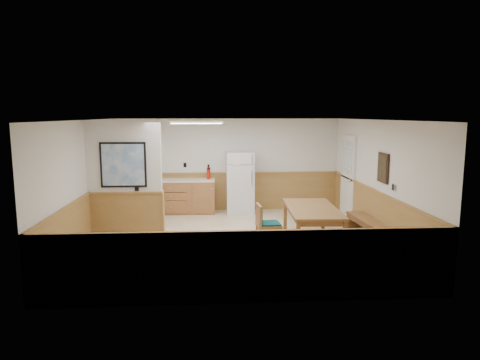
{
  "coord_description": "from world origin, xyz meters",
  "views": [
    {
      "loc": [
        -0.43,
        -8.61,
        2.6
      ],
      "look_at": [
        0.14,
        0.4,
        1.22
      ],
      "focal_mm": 32.0,
      "sensor_mm": 36.0,
      "label": 1
    }
  ],
  "objects": [
    {
      "name": "right_wall",
      "position": [
        3.0,
        0.0,
        1.25
      ],
      "size": [
        0.02,
        6.0,
        2.5
      ],
      "primitive_type": "cube",
      "color": "silver",
      "rests_on": "ground"
    },
    {
      "name": "wainscot_back",
      "position": [
        0.0,
        2.98,
        0.5
      ],
      "size": [
        6.0,
        0.04,
        1.0
      ],
      "primitive_type": "cube",
      "color": "#A67A42",
      "rests_on": "ground"
    },
    {
      "name": "dining_chair",
      "position": [
        0.57,
        -0.39,
        0.49
      ],
      "size": [
        0.68,
        0.5,
        0.85
      ],
      "rotation": [
        0.0,
        0.0,
        0.07
      ],
      "color": "olive",
      "rests_on": "ground"
    },
    {
      "name": "wall_painting",
      "position": [
        2.97,
        -0.3,
        1.55
      ],
      "size": [
        0.04,
        0.5,
        0.6
      ],
      "color": "black",
      "rests_on": "right_wall"
    },
    {
      "name": "ground",
      "position": [
        0.0,
        0.0,
        0.0
      ],
      "size": [
        6.0,
        6.0,
        0.0
      ],
      "primitive_type": "plane",
      "color": "beige",
      "rests_on": "ground"
    },
    {
      "name": "refrigerator",
      "position": [
        0.28,
        2.63,
        0.82
      ],
      "size": [
        0.72,
        0.72,
        1.63
      ],
      "rotation": [
        0.0,
        0.0,
        0.0
      ],
      "color": "silver",
      "rests_on": "ground"
    },
    {
      "name": "fluorescent_fixture",
      "position": [
        -0.8,
        1.3,
        2.45
      ],
      "size": [
        1.2,
        0.3,
        0.09
      ],
      "color": "white",
      "rests_on": "ceiling"
    },
    {
      "name": "left_wall",
      "position": [
        -3.0,
        0.0,
        1.25
      ],
      "size": [
        0.02,
        6.0,
        2.5
      ],
      "primitive_type": "cube",
      "color": "silver",
      "rests_on": "ground"
    },
    {
      "name": "kitchen_window",
      "position": [
        -2.1,
        2.98,
        1.55
      ],
      "size": [
        0.8,
        0.04,
        1.0
      ],
      "color": "white",
      "rests_on": "back_wall"
    },
    {
      "name": "fire_extinguisher",
      "position": [
        -0.56,
        2.71,
        1.07
      ],
      "size": [
        0.11,
        0.11,
        0.39
      ],
      "rotation": [
        0.0,
        0.0,
        -0.18
      ],
      "color": "red",
      "rests_on": "kitchen_counter"
    },
    {
      "name": "dining_table",
      "position": [
        1.55,
        -0.3,
        0.66
      ],
      "size": [
        1.05,
        1.98,
        0.75
      ],
      "rotation": [
        0.0,
        0.0,
        -0.04
      ],
      "color": "olive",
      "rests_on": "ground"
    },
    {
      "name": "back_wall",
      "position": [
        0.0,
        3.0,
        1.25
      ],
      "size": [
        6.0,
        0.02,
        2.5
      ],
      "primitive_type": "cube",
      "color": "silver",
      "rests_on": "ground"
    },
    {
      "name": "soap_bottle",
      "position": [
        -2.08,
        2.7,
        1.01
      ],
      "size": [
        0.09,
        0.09,
        0.22
      ],
      "primitive_type": "cylinder",
      "rotation": [
        0.0,
        0.0,
        -0.33
      ],
      "color": "#17833A",
      "rests_on": "kitchen_counter"
    },
    {
      "name": "exterior_door",
      "position": [
        2.96,
        1.9,
        1.05
      ],
      "size": [
        0.07,
        1.02,
        2.15
      ],
      "color": "white",
      "rests_on": "ground"
    },
    {
      "name": "kitchen_counter",
      "position": [
        -1.21,
        2.68,
        0.46
      ],
      "size": [
        2.2,
        0.61,
        1.0
      ],
      "color": "#9F6938",
      "rests_on": "ground"
    },
    {
      "name": "ceiling",
      "position": [
        0.0,
        0.0,
        2.5
      ],
      "size": [
        6.0,
        6.0,
        0.02
      ],
      "primitive_type": "cube",
      "color": "white",
      "rests_on": "back_wall"
    },
    {
      "name": "wainscot_right",
      "position": [
        2.98,
        0.0,
        0.5
      ],
      "size": [
        0.04,
        6.0,
        1.0
      ],
      "primitive_type": "cube",
      "color": "#A67A42",
      "rests_on": "ground"
    },
    {
      "name": "wainscot_left",
      "position": [
        -2.98,
        0.0,
        0.5
      ],
      "size": [
        0.04,
        6.0,
        1.0
      ],
      "primitive_type": "cube",
      "color": "#A67A42",
      "rests_on": "ground"
    },
    {
      "name": "dining_bench",
      "position": [
        2.8,
        -0.2,
        0.35
      ],
      "size": [
        0.51,
        1.74,
        0.45
      ],
      "rotation": [
        0.0,
        0.0,
        0.08
      ],
      "color": "olive",
      "rests_on": "ground"
    },
    {
      "name": "partition_wall",
      "position": [
        -2.25,
        0.19,
        1.23
      ],
      "size": [
        1.5,
        0.2,
        2.5
      ],
      "color": "silver",
      "rests_on": "ground"
    }
  ]
}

